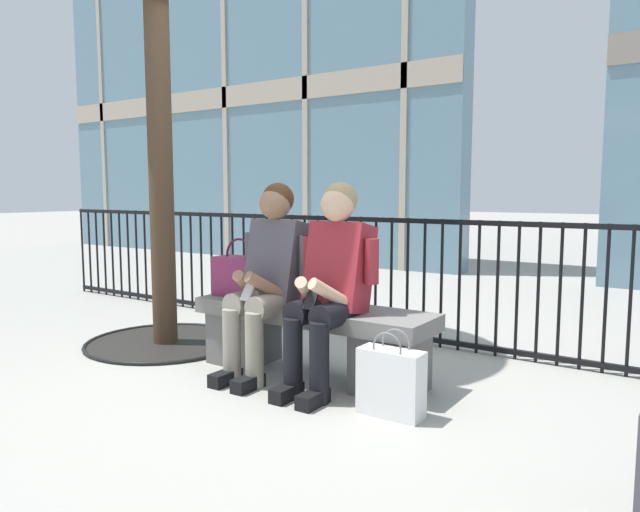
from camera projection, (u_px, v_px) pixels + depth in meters
ground_plane at (311, 375)px, 3.72m from camera, size 60.00×60.00×0.00m
stone_bench at (311, 333)px, 3.69m from camera, size 1.60×0.44×0.45m
seated_person_with_phone at (269, 273)px, 3.67m from camera, size 0.52×0.66×1.21m
seated_person_companion at (331, 279)px, 3.41m from camera, size 0.52×0.66×1.21m
handbag_on_bench at (240, 276)px, 3.97m from camera, size 0.36×0.19×0.40m
shopping_bag at (391, 382)px, 3.03m from camera, size 0.34×0.14×0.45m
plaza_railing at (391, 278)px, 4.56m from camera, size 8.03×0.04×0.96m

